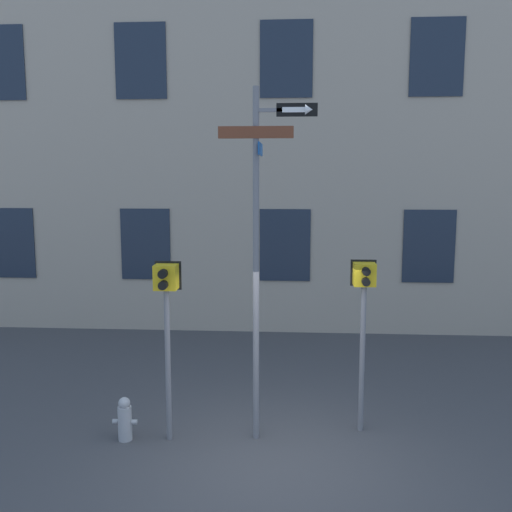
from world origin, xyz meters
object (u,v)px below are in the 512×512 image
pedestrian_signal_left (166,302)px  fire_hydrant (125,419)px  pedestrian_signal_right (364,300)px  street_sign_pole (260,239)px

pedestrian_signal_left → fire_hydrant: pedestrian_signal_left is taller
pedestrian_signal_right → fire_hydrant: (-3.48, -0.55, -1.72)m
street_sign_pole → pedestrian_signal_right: size_ratio=1.94×
street_sign_pole → pedestrian_signal_left: street_sign_pole is taller
street_sign_pole → fire_hydrant: street_sign_pole is taller
pedestrian_signal_right → fire_hydrant: 3.92m
street_sign_pole → pedestrian_signal_left: (-1.33, -0.13, -0.91)m
pedestrian_signal_left → pedestrian_signal_right: size_ratio=1.01×
street_sign_pole → pedestrian_signal_right: 1.82m
pedestrian_signal_left → fire_hydrant: size_ratio=4.04×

